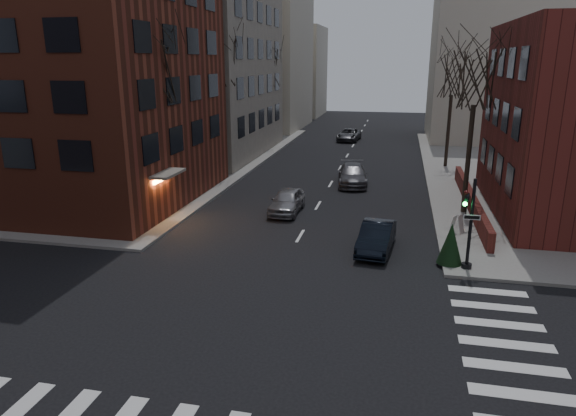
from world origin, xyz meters
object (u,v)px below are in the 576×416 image
at_px(streetlamp_far, 279,104).
at_px(evergreen_shrub, 451,243).
at_px(traffic_signal, 469,230).
at_px(sandwich_board, 457,224).
at_px(tree_left_a, 151,68).
at_px(tree_right_a, 476,76).
at_px(car_lane_gray, 353,175).
at_px(tree_left_c, 268,68).
at_px(parked_sedan, 376,237).
at_px(tree_left_b, 223,60).
at_px(car_lane_silver, 287,201).
at_px(streetlamp_near, 215,127).
at_px(car_lane_far, 349,135).
at_px(tree_right_b, 453,76).

distance_m(streetlamp_far, evergreen_shrub, 36.23).
distance_m(traffic_signal, sandwich_board, 4.93).
distance_m(tree_left_a, tree_right_a, 18.05).
bearing_deg(car_lane_gray, tree_left_c, 116.53).
relative_size(tree_left_c, parked_sedan, 2.32).
xyz_separation_m(tree_left_a, sandwich_board, (16.82, -0.24, -7.82)).
xyz_separation_m(sandwich_board, evergreen_shrub, (-0.72, -4.36, 0.43)).
height_order(tree_left_a, streetlamp_far, tree_left_a).
height_order(tree_left_b, evergreen_shrub, tree_left_b).
height_order(parked_sedan, car_lane_silver, car_lane_silver).
height_order(tree_left_b, tree_right_a, tree_left_b).
relative_size(tree_right_a, car_lane_gray, 1.91).
relative_size(tree_right_a, streetlamp_near, 1.55).
height_order(streetlamp_near, car_lane_gray, streetlamp_near).
xyz_separation_m(tree_right_a, sandwich_board, (-0.78, -4.24, -7.38)).
distance_m(streetlamp_near, sandwich_board, 18.54).
distance_m(tree_right_a, car_lane_far, 30.04).
bearing_deg(tree_right_b, car_lane_far, 125.42).
xyz_separation_m(car_lane_gray, sandwich_board, (6.43, -10.42, -0.09)).
relative_size(tree_right_a, parked_sedan, 2.32).
relative_size(streetlamp_near, sandwich_board, 6.31).
height_order(tree_right_a, streetlamp_near, tree_right_a).
xyz_separation_m(tree_left_b, streetlamp_near, (0.60, -4.00, -4.68)).
xyz_separation_m(tree_left_a, streetlamp_far, (0.60, 28.00, -4.23)).
bearing_deg(sandwich_board, traffic_signal, -66.12).
relative_size(tree_right_b, car_lane_gray, 1.81).
bearing_deg(car_lane_far, car_lane_silver, -87.62).
xyz_separation_m(tree_left_b, tree_right_b, (17.60, 6.00, -1.33)).
xyz_separation_m(tree_left_b, car_lane_gray, (10.39, -1.83, -8.18)).
relative_size(tree_left_a, streetlamp_far, 1.63).
bearing_deg(tree_right_a, car_lane_far, 109.24).
bearing_deg(traffic_signal, tree_left_c, 118.36).
distance_m(tree_right_b, sandwich_board, 19.53).
xyz_separation_m(tree_left_b, parked_sedan, (12.80, -15.32, -8.22)).
bearing_deg(tree_left_b, sandwich_board, -36.05).
bearing_deg(sandwich_board, car_lane_far, 130.35).
bearing_deg(car_lane_far, streetlamp_near, -103.52).
relative_size(traffic_signal, streetlamp_near, 0.64).
height_order(tree_right_b, parked_sedan, tree_right_b).
relative_size(tree_right_a, car_lane_silver, 2.32).
bearing_deg(streetlamp_far, tree_left_a, -91.23).
relative_size(tree_left_c, car_lane_silver, 2.32).
relative_size(streetlamp_far, evergreen_shrub, 3.38).
relative_size(traffic_signal, car_lane_far, 0.82).
bearing_deg(sandwich_board, car_lane_silver, -168.96).
height_order(tree_right_b, car_lane_gray, tree_right_b).
bearing_deg(streetlamp_far, tree_right_b, -30.47).
xyz_separation_m(streetlamp_near, car_lane_far, (7.40, 23.50, -3.56)).
bearing_deg(tree_right_b, streetlamp_far, 149.53).
height_order(parked_sedan, evergreen_shrub, evergreen_shrub).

